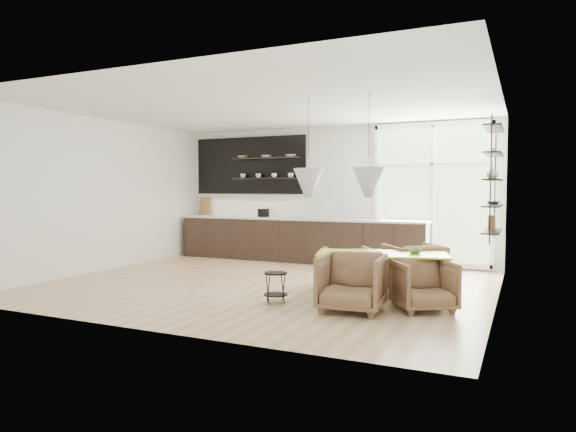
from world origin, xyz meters
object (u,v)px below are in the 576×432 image
at_px(armchair_front_right, 424,285).
at_px(wire_stool, 276,283).
at_px(armchair_back_left, 349,267).
at_px(armchair_back_right, 414,267).
at_px(dining_table, 382,256).
at_px(armchair_front_left, 352,283).

height_order(armchair_front_right, wire_stool, armchair_front_right).
height_order(armchair_back_left, armchair_front_right, armchair_front_right).
bearing_deg(armchair_back_right, armchair_front_right, 69.90).
height_order(dining_table, armchair_back_left, dining_table).
bearing_deg(dining_table, wire_stool, -161.31).
bearing_deg(wire_stool, armchair_back_right, 47.55).
xyz_separation_m(armchair_back_right, wire_stool, (-1.54, -1.68, -0.09)).
xyz_separation_m(armchair_front_left, wire_stool, (-1.09, 0.03, -0.10)).
distance_m(armchair_front_right, wire_stool, 1.96).
bearing_deg(armchair_back_right, wire_stool, 10.87).
height_order(armchair_front_left, wire_stool, armchair_front_left).
height_order(armchair_back_right, armchair_front_left, armchair_front_left).
relative_size(dining_table, armchair_front_right, 2.73).
height_order(dining_table, armchair_front_left, armchair_front_left).
bearing_deg(armchair_back_right, armchair_front_left, 38.80).
distance_m(dining_table, armchair_back_right, 0.93).
height_order(armchair_back_left, wire_stool, armchair_back_left).
xyz_separation_m(armchair_front_left, armchair_front_right, (0.82, 0.44, -0.04)).
bearing_deg(armchair_back_right, dining_table, 35.19).
height_order(armchair_back_left, armchair_back_right, armchair_back_right).
bearing_deg(armchair_front_right, dining_table, 114.87).
bearing_deg(wire_stool, armchair_front_right, 11.93).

